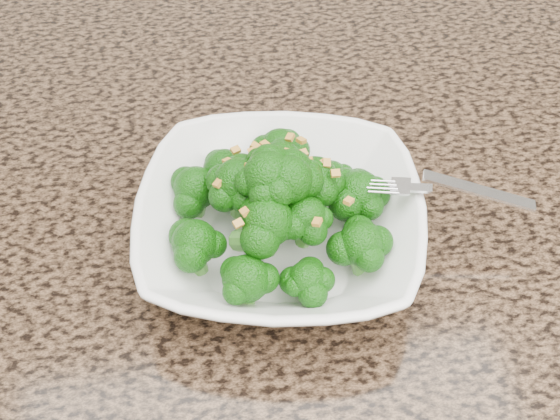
{
  "coord_description": "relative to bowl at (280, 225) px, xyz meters",
  "views": [
    {
      "loc": [
        -0.12,
        -0.18,
        1.39
      ],
      "look_at": [
        -0.06,
        0.23,
        0.95
      ],
      "focal_mm": 45.0,
      "sensor_mm": 36.0,
      "label": 1
    }
  ],
  "objects": [
    {
      "name": "broccoli_pile",
      "position": [
        0.0,
        0.0,
        0.07
      ],
      "size": [
        0.22,
        0.22,
        0.08
      ],
      "primitive_type": null,
      "color": "#12570A",
      "rests_on": "bowl"
    },
    {
      "name": "cabinet",
      "position": [
        0.06,
        0.07,
        -0.5
      ],
      "size": [
        1.55,
        0.95,
        0.87
      ],
      "primitive_type": "cube",
      "color": "#372216",
      "rests_on": "ground"
    },
    {
      "name": "bowl",
      "position": [
        0.0,
        0.0,
        0.0
      ],
      "size": [
        0.29,
        0.29,
        0.06
      ],
      "primitive_type": "imported",
      "rotation": [
        0.0,
        0.0,
        -0.18
      ],
      "color": "white",
      "rests_on": "granite_counter"
    },
    {
      "name": "fork",
      "position": [
        0.12,
        -0.01,
        0.04
      ],
      "size": [
        0.17,
        0.08,
        0.01
      ],
      "primitive_type": null,
      "rotation": [
        0.0,
        0.0,
        -0.31
      ],
      "color": "silver",
      "rests_on": "bowl"
    },
    {
      "name": "granite_counter",
      "position": [
        0.06,
        0.07,
        -0.05
      ],
      "size": [
        1.64,
        1.04,
        0.03
      ],
      "primitive_type": "cube",
      "color": "brown",
      "rests_on": "cabinet"
    },
    {
      "name": "garlic_topping",
      "position": [
        0.0,
        0.0,
        0.11
      ],
      "size": [
        0.13,
        0.13,
        0.01
      ],
      "primitive_type": null,
      "color": "gold",
      "rests_on": "broccoli_pile"
    }
  ]
}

